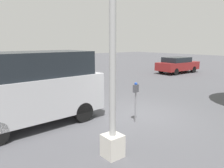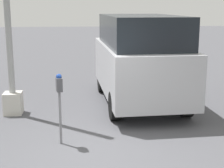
{
  "view_description": "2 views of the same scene",
  "coord_description": "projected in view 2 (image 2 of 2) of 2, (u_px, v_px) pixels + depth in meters",
  "views": [
    {
      "loc": [
        5.78,
        5.67,
        2.71
      ],
      "look_at": [
        0.68,
        -0.77,
        1.14
      ],
      "focal_mm": 35.0,
      "sensor_mm": 36.0,
      "label": 1
    },
    {
      "loc": [
        -5.69,
        0.12,
        2.66
      ],
      "look_at": [
        1.38,
        -0.5,
        1.04
      ],
      "focal_mm": 55.0,
      "sensor_mm": 36.0,
      "label": 2
    }
  ],
  "objects": [
    {
      "name": "parked_van",
      "position": [
        139.0,
        58.0,
        9.33
      ],
      "size": [
        4.57,
        2.21,
        2.42
      ],
      "rotation": [
        0.0,
        0.0,
        0.05
      ],
      "color": "#B2B2B7",
      "rests_on": "ground"
    },
    {
      "name": "lamp_post",
      "position": [
        8.0,
        30.0,
        8.18
      ],
      "size": [
        0.44,
        0.44,
        6.42
      ],
      "color": "beige",
      "rests_on": "ground"
    },
    {
      "name": "parking_meter_near",
      "position": [
        59.0,
        93.0,
        6.55
      ],
      "size": [
        0.22,
        0.15,
        1.4
      ],
      "rotation": [
        0.0,
        0.0,
        0.19
      ],
      "color": "gray",
      "rests_on": "ground"
    },
    {
      "name": "ground_plane",
      "position": [
        91.0,
        158.0,
        6.13
      ],
      "size": [
        80.0,
        80.0,
        0.0
      ],
      "primitive_type": "plane",
      "color": "#4C4C51"
    }
  ]
}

